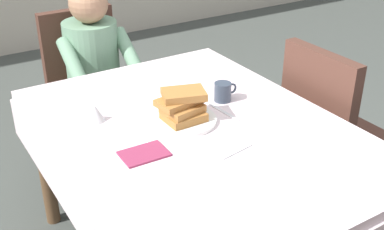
{
  "coord_description": "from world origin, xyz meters",
  "views": [
    {
      "loc": [
        -0.94,
        -1.46,
        1.7
      ],
      "look_at": [
        -0.01,
        0.02,
        0.79
      ],
      "focal_mm": 46.13,
      "sensor_mm": 36.0,
      "label": 1
    }
  ],
  "objects": [
    {
      "name": "dining_table_main",
      "position": [
        0.0,
        0.0,
        0.65
      ],
      "size": [
        1.12,
        1.52,
        0.74
      ],
      "color": "silver",
      "rests_on": "ground"
    },
    {
      "name": "chair_diner",
      "position": [
        -0.03,
        1.17,
        0.53
      ],
      "size": [
        0.44,
        0.45,
        0.93
      ],
      "rotation": [
        0.0,
        0.0,
        3.14
      ],
      "color": "#4C2D23",
      "rests_on": "ground"
    },
    {
      "name": "diner_person",
      "position": [
        -0.03,
        1.01,
        0.67
      ],
      "size": [
        0.4,
        0.43,
        1.12
      ],
      "rotation": [
        0.0,
        0.0,
        3.14
      ],
      "color": "gray",
      "rests_on": "ground"
    },
    {
      "name": "chair_right_side",
      "position": [
        0.77,
        0.0,
        0.53
      ],
      "size": [
        0.45,
        0.44,
        0.93
      ],
      "rotation": [
        0.0,
        0.0,
        -1.57
      ],
      "color": "#4C2D23",
      "rests_on": "ground"
    },
    {
      "name": "plate_breakfast",
      "position": [
        -0.03,
        0.07,
        0.75
      ],
      "size": [
        0.28,
        0.28,
        0.02
      ],
      "primitive_type": "cylinder",
      "color": "white",
      "rests_on": "dining_table_main"
    },
    {
      "name": "breakfast_stack",
      "position": [
        -0.03,
        0.07,
        0.82
      ],
      "size": [
        0.22,
        0.17,
        0.12
      ],
      "color": "#A36B33",
      "rests_on": "plate_breakfast"
    },
    {
      "name": "cup_coffee",
      "position": [
        0.23,
        0.15,
        0.78
      ],
      "size": [
        0.11,
        0.08,
        0.08
      ],
      "color": "#333D4C",
      "rests_on": "dining_table_main"
    },
    {
      "name": "syrup_pitcher",
      "position": [
        -0.33,
        0.27,
        0.78
      ],
      "size": [
        0.08,
        0.08,
        0.07
      ],
      "color": "silver",
      "rests_on": "dining_table_main"
    },
    {
      "name": "fork_left_of_plate",
      "position": [
        -0.22,
        0.05,
        0.74
      ],
      "size": [
        0.03,
        0.18,
        0.0
      ],
      "primitive_type": "cube",
      "rotation": [
        0.0,
        0.0,
        1.5
      ],
      "color": "silver",
      "rests_on": "dining_table_main"
    },
    {
      "name": "knife_right_of_plate",
      "position": [
        0.16,
        0.05,
        0.74
      ],
      "size": [
        0.03,
        0.2,
        0.0
      ],
      "primitive_type": "cube",
      "rotation": [
        0.0,
        0.0,
        1.64
      ],
      "color": "silver",
      "rests_on": "dining_table_main"
    },
    {
      "name": "spoon_near_edge",
      "position": [
        0.02,
        -0.23,
        0.74
      ],
      "size": [
        0.15,
        0.04,
        0.0
      ],
      "primitive_type": "cube",
      "rotation": [
        0.0,
        0.0,
        0.16
      ],
      "color": "silver",
      "rests_on": "dining_table_main"
    },
    {
      "name": "napkin_folded",
      "position": [
        -0.28,
        -0.07,
        0.74
      ],
      "size": [
        0.17,
        0.13,
        0.01
      ],
      "primitive_type": "cube",
      "rotation": [
        0.0,
        0.0,
        -0.03
      ],
      "color": "#8C2D4C",
      "rests_on": "dining_table_main"
    }
  ]
}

